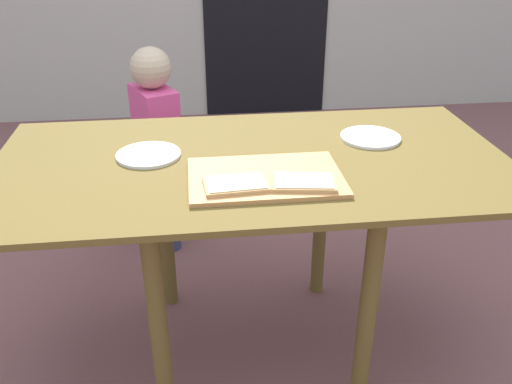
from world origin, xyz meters
The scene contains 8 objects.
ground_plane centered at (0.00, 0.00, 0.00)m, with size 16.00×16.00×0.00m, color brown.
dining_table centered at (0.00, 0.00, 0.65)m, with size 1.56×0.80×0.75m.
cutting_board centered at (0.02, -0.14, 0.76)m, with size 0.43×0.29×0.01m, color tan.
pizza_slice_near_left centered at (-0.07, -0.20, 0.77)m, with size 0.18×0.12×0.01m.
pizza_slice_near_right centered at (0.11, -0.21, 0.77)m, with size 0.19×0.13×0.01m.
plate_white_right centered at (0.40, 0.12, 0.75)m, with size 0.20×0.20×0.01m, color white.
plate_white_left centered at (-0.31, 0.06, 0.75)m, with size 0.20×0.20×0.01m, color white.
child_left centered at (-0.33, 0.76, 0.53)m, with size 0.22×0.28×0.92m.
Camera 1 is at (-0.17, -1.49, 1.43)m, focal length 38.31 mm.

